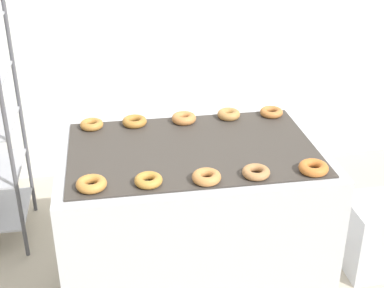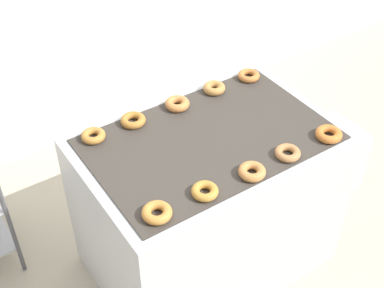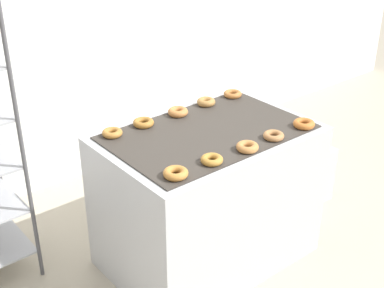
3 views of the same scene
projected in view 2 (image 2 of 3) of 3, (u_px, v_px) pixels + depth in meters
fryer_machine at (208, 204)px, 2.82m from camera, size 1.23×0.82×0.89m
glaze_bin at (331, 157)px, 3.46m from camera, size 0.30×0.34×0.42m
donut_near_leftmost at (157, 213)px, 2.14m from camera, size 0.13×0.13×0.04m
donut_near_left at (205, 191)px, 2.23m from camera, size 0.12×0.12×0.04m
donut_near_center at (252, 172)px, 2.32m from camera, size 0.12×0.12×0.04m
donut_near_right at (288, 153)px, 2.42m from camera, size 0.12×0.12×0.04m
donut_near_rightmost at (329, 134)px, 2.52m from camera, size 0.13×0.13×0.04m
donut_far_leftmost at (93, 136)px, 2.51m from camera, size 0.12×0.12×0.04m
donut_far_left at (133, 120)px, 2.60m from camera, size 0.12×0.12×0.04m
donut_far_center at (177, 104)px, 2.70m from camera, size 0.12×0.12×0.04m
donut_far_right at (214, 88)px, 2.81m from camera, size 0.12×0.12×0.04m
donut_far_rightmost at (249, 76)px, 2.91m from camera, size 0.12×0.12×0.04m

